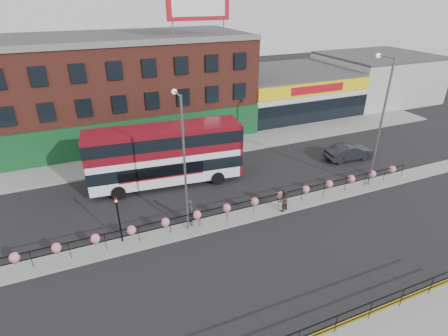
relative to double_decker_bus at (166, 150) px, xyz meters
name	(u,v)px	position (x,y,z in m)	size (l,w,h in m)	color
ground	(241,218)	(3.40, -6.79, -3.00)	(120.00, 120.00, 0.00)	black
north_pavement	(189,152)	(3.40, 5.21, -2.92)	(60.00, 4.00, 0.15)	gray
median	(241,217)	(3.40, -6.79, -2.92)	(60.00, 1.60, 0.15)	gray
yellow_line_inner	(328,328)	(3.40, -16.49, -2.99)	(60.00, 0.10, 0.01)	gold
yellow_line_outer	(331,331)	(3.40, -16.67, -2.99)	(60.00, 0.10, 0.01)	gold
brick_building	(128,86)	(-0.60, 13.17, 2.13)	(25.00, 12.21, 10.30)	brown
supermarket	(287,91)	(19.40, 13.11, -0.35)	(15.00, 12.25, 5.30)	silver
warehouse_east	(376,77)	(34.15, 13.21, 0.15)	(14.50, 12.00, 6.30)	#A9A8A4
billboard	(198,3)	(5.90, 8.20, 10.19)	(6.00, 0.29, 4.40)	#A10E18
median_railing	(241,205)	(3.40, -6.79, -1.95)	(30.04, 0.56, 1.23)	black
south_railing	(299,335)	(1.40, -16.89, -2.04)	(20.04, 0.05, 1.12)	black
double_decker_bus	(166,150)	(0.00, 0.00, 0.00)	(12.27, 3.97, 4.88)	white
car	(349,152)	(16.77, -2.06, -2.25)	(4.64, 1.91, 1.49)	#23252D
pedestrian_a	(191,212)	(-0.05, -6.33, -1.91)	(0.58, 0.76, 1.87)	#28272F
pedestrian_b	(283,200)	(6.45, -7.29, -2.03)	(0.94, 0.82, 1.64)	#33261C
lamp_column_west	(183,154)	(-0.40, -6.50, 2.47)	(0.32, 1.57, 8.97)	slate
lamp_column_east	(380,113)	(14.85, -6.47, 3.10)	(0.36, 1.76, 10.04)	slate
traffic_light_median	(118,210)	(-4.60, -6.39, -0.53)	(0.15, 0.28, 3.65)	black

